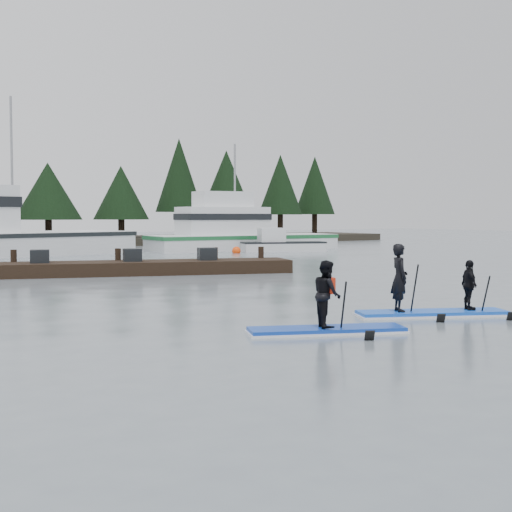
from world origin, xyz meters
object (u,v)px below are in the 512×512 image
floating_dock (94,269)px  paddleboard_duo (430,293)px  fishing_boat_medium (238,242)px  paddleboard_solo (327,307)px

floating_dock → paddleboard_duo: 15.30m
fishing_boat_medium → paddleboard_duo: (-13.02, -29.49, -0.02)m
paddleboard_solo → fishing_boat_medium: bearing=83.9°
paddleboard_duo → paddleboard_solo: bearing=-146.0°
fishing_boat_medium → paddleboard_solo: bearing=-115.0°
paddleboard_solo → paddleboard_duo: 3.55m
floating_dock → paddleboard_solo: 15.69m
floating_dock → paddleboard_solo: size_ratio=4.95×
floating_dock → fishing_boat_medium: bearing=60.8°
floating_dock → paddleboard_solo: bearing=-75.6°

